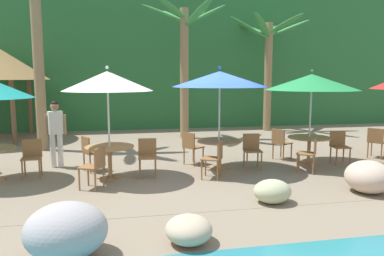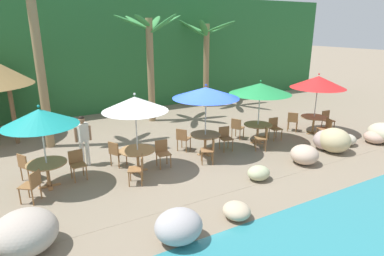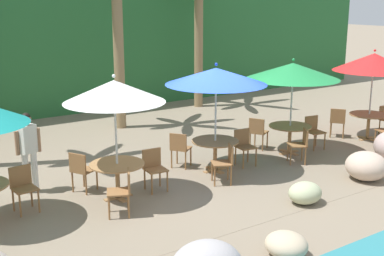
% 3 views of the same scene
% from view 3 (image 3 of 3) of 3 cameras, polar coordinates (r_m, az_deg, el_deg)
% --- Properties ---
extents(ground_plane, '(120.00, 120.00, 0.00)m').
position_cam_3_polar(ground_plane, '(11.64, 1.85, -5.39)').
color(ground_plane, gray).
extents(terrace_deck, '(18.00, 5.20, 0.01)m').
position_cam_3_polar(terrace_deck, '(11.64, 1.85, -5.37)').
color(terrace_deck, gray).
rests_on(terrace_deck, ground).
extents(foliage_backdrop, '(28.00, 2.40, 6.00)m').
position_cam_3_polar(foliage_backdrop, '(19.02, -14.43, 11.10)').
color(foliage_backdrop, '#286633').
rests_on(foliage_backdrop, ground).
extents(rock_seawall, '(16.66, 3.11, 0.89)m').
position_cam_3_polar(rock_seawall, '(9.14, 6.50, -8.68)').
color(rock_seawall, '#BFA29D').
rests_on(rock_seawall, ground).
extents(chair_teal_seaward, '(0.45, 0.46, 0.87)m').
position_cam_3_polar(chair_teal_seaward, '(10.14, -18.47, -6.11)').
color(chair_teal_seaward, olive).
rests_on(chair_teal_seaward, ground).
extents(umbrella_white, '(1.99, 1.99, 2.53)m').
position_cam_3_polar(umbrella_white, '(9.89, -8.73, 4.10)').
color(umbrella_white, silver).
rests_on(umbrella_white, ground).
extents(dining_table_white, '(1.10, 1.10, 0.74)m').
position_cam_3_polar(dining_table_white, '(10.28, -8.40, -4.63)').
color(dining_table_white, '#A37547').
rests_on(dining_table_white, ground).
extents(chair_white_seaward, '(0.45, 0.46, 0.87)m').
position_cam_3_polar(chair_white_seaward, '(10.71, -4.30, -4.31)').
color(chair_white_seaward, olive).
rests_on(chair_white_seaward, ground).
extents(chair_white_inland, '(0.57, 0.57, 0.87)m').
position_cam_3_polar(chair_white_inland, '(10.75, -12.34, -4.53)').
color(chair_white_inland, olive).
rests_on(chair_white_inland, ground).
extents(chair_white_left, '(0.56, 0.56, 0.87)m').
position_cam_3_polar(chair_white_left, '(9.52, -7.75, -6.83)').
color(chair_white_left, olive).
rests_on(chair_white_left, ground).
extents(umbrella_blue, '(2.31, 2.31, 2.54)m').
position_cam_3_polar(umbrella_blue, '(11.45, 2.72, 5.83)').
color(umbrella_blue, silver).
rests_on(umbrella_blue, ground).
extents(dining_table_blue, '(1.10, 1.10, 0.74)m').
position_cam_3_polar(dining_table_blue, '(11.80, 2.63, -1.99)').
color(dining_table_blue, '#A37547').
rests_on(dining_table_blue, ground).
extents(chair_blue_seaward, '(0.47, 0.48, 0.87)m').
position_cam_3_polar(chair_blue_seaward, '(12.33, 5.86, -1.83)').
color(chair_blue_seaward, olive).
rests_on(chair_blue_seaward, ground).
extents(chair_blue_inland, '(0.59, 0.59, 0.87)m').
position_cam_3_polar(chair_blue_inland, '(12.02, -1.38, -2.18)').
color(chair_blue_inland, olive).
rests_on(chair_blue_inland, ground).
extents(chair_blue_left, '(0.57, 0.57, 0.87)m').
position_cam_3_polar(chair_blue_left, '(11.05, 3.81, -3.71)').
color(chair_blue_left, olive).
rests_on(chair_blue_left, ground).
extents(umbrella_green, '(2.37, 2.37, 2.48)m').
position_cam_3_polar(umbrella_green, '(13.10, 11.28, 6.30)').
color(umbrella_green, silver).
rests_on(umbrella_green, ground).
extents(dining_table_green, '(1.10, 1.10, 0.74)m').
position_cam_3_polar(dining_table_green, '(13.40, 10.96, -0.25)').
color(dining_table_green, '#A37547').
rests_on(dining_table_green, ground).
extents(chair_green_seaward, '(0.47, 0.48, 0.87)m').
position_cam_3_polar(chair_green_seaward, '(14.01, 13.49, -0.18)').
color(chair_green_seaward, olive).
rests_on(chair_green_seaward, ground).
extents(chair_green_inland, '(0.57, 0.57, 0.87)m').
position_cam_3_polar(chair_green_inland, '(13.60, 7.41, -0.33)').
color(chair_green_inland, olive).
rests_on(chair_green_inland, ground).
extents(chair_green_left, '(0.59, 0.58, 0.87)m').
position_cam_3_polar(chair_green_left, '(12.64, 12.12, -1.67)').
color(chair_green_left, olive).
rests_on(chair_green_left, ground).
extents(umbrella_red, '(2.24, 2.24, 2.58)m').
position_cam_3_polar(umbrella_red, '(15.06, 19.77, 6.98)').
color(umbrella_red, silver).
rests_on(umbrella_red, ground).
extents(dining_table_red, '(1.10, 1.10, 0.74)m').
position_cam_3_polar(dining_table_red, '(15.33, 19.26, 1.03)').
color(dining_table_red, '#A37547').
rests_on(dining_table_red, ground).
extents(chair_red_inland, '(0.60, 0.59, 0.87)m').
position_cam_3_polar(chair_red_inland, '(15.26, 16.05, 0.83)').
color(chair_red_inland, olive).
rests_on(chair_red_inland, ground).
extents(palm_tree_second, '(3.14, 2.93, 4.96)m').
position_cam_3_polar(palm_tree_second, '(15.63, -8.37, 12.22)').
color(palm_tree_second, olive).
rests_on(palm_tree_second, ground).
extents(palm_tree_third, '(3.59, 3.44, 4.79)m').
position_cam_3_polar(palm_tree_third, '(18.68, 0.70, 12.51)').
color(palm_tree_third, olive).
rests_on(palm_tree_third, ground).
extents(waiter_in_white, '(0.52, 0.32, 1.70)m').
position_cam_3_polar(waiter_in_white, '(10.92, -17.92, -2.02)').
color(waiter_in_white, white).
rests_on(waiter_in_white, ground).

